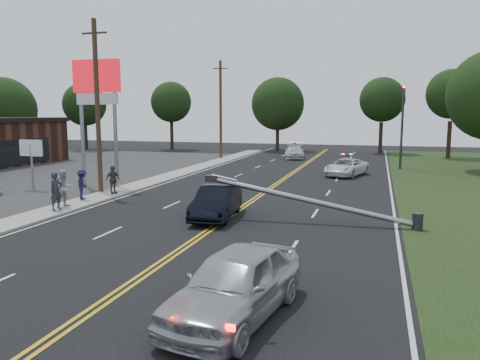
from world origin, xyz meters
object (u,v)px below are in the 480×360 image
(bystander_d, at_px, (113,180))
(traffic_signal, at_px, (402,119))
(waiting_sedan, at_px, (235,284))
(pylon_sign, at_px, (97,92))
(emergency_a, at_px, (346,167))
(emergency_b, at_px, (294,152))
(bystander_c, at_px, (82,184))
(small_sign, at_px, (31,152))
(utility_pole_mid, at_px, (97,107))
(fallen_streetlight, at_px, (321,203))
(crashed_sedan, at_px, (217,202))
(bystander_b, at_px, (65,188))
(utility_pole_far, at_px, (221,110))
(bystander_a, at_px, (56,191))

(bystander_d, bearing_deg, traffic_signal, -20.05)
(traffic_signal, relative_size, waiting_sedan, 1.48)
(pylon_sign, bearing_deg, emergency_a, 34.90)
(emergency_b, relative_size, bystander_c, 2.93)
(pylon_sign, xyz_separation_m, emergency_b, (8.51, 22.80, -5.31))
(small_sign, height_order, utility_pole_mid, utility_pole_mid)
(fallen_streetlight, xyz_separation_m, emergency_b, (-6.18, 28.80, -0.23))
(crashed_sedan, xyz_separation_m, bystander_c, (-8.26, 1.77, 0.20))
(waiting_sedan, relative_size, bystander_c, 2.96)
(pylon_sign, xyz_separation_m, traffic_signal, (18.80, 16.00, -1.79))
(waiting_sedan, distance_m, bystander_b, 15.11)
(waiting_sedan, bearing_deg, pylon_sign, 140.54)
(pylon_sign, distance_m, utility_pole_mid, 2.55)
(crashed_sedan, bearing_deg, small_sign, 157.19)
(emergency_a, xyz_separation_m, bystander_c, (-12.90, -14.73, 0.28))
(bystander_b, bearing_deg, utility_pole_mid, 30.67)
(traffic_signal, distance_m, waiting_sedan, 32.49)
(utility_pole_far, bearing_deg, bystander_c, -88.84)
(bystander_d, bearing_deg, emergency_b, 7.99)
(emergency_a, distance_m, bystander_b, 20.89)
(traffic_signal, bearing_deg, crashed_sedan, -111.47)
(emergency_a, height_order, bystander_d, bystander_d)
(fallen_streetlight, height_order, waiting_sedan, fallen_streetlight)
(utility_pole_far, height_order, bystander_c, utility_pole_far)
(utility_pole_far, relative_size, waiting_sedan, 2.10)
(utility_pole_mid, distance_m, bystander_a, 6.73)
(crashed_sedan, height_order, emergency_b, crashed_sedan)
(traffic_signal, xyz_separation_m, bystander_a, (-16.49, -23.27, -3.17))
(utility_pole_mid, distance_m, bystander_c, 4.87)
(small_sign, relative_size, emergency_b, 0.66)
(utility_pole_far, relative_size, bystander_b, 5.40)
(bystander_b, height_order, bystander_d, bystander_b)
(small_sign, relative_size, bystander_b, 1.67)
(traffic_signal, xyz_separation_m, crashed_sedan, (-8.75, -22.24, -3.48))
(traffic_signal, distance_m, bystander_a, 28.70)
(small_sign, xyz_separation_m, bystander_a, (5.81, -5.27, -1.30))
(bystander_b, bearing_deg, emergency_a, -17.21)
(fallen_streetlight, distance_m, emergency_b, 29.46)
(small_sign, distance_m, traffic_signal, 28.72)
(small_sign, relative_size, traffic_signal, 0.44)
(pylon_sign, height_order, bystander_b, pylon_sign)
(utility_pole_far, height_order, emergency_b, utility_pole_far)
(bystander_b, xyz_separation_m, bystander_c, (-0.37, 1.97, -0.12))
(bystander_c, xyz_separation_m, bystander_d, (0.61, 2.03, 0.01))
(small_sign, bearing_deg, utility_pole_mid, 0.00)
(traffic_signal, bearing_deg, fallen_streetlight, -100.59)
(traffic_signal, xyz_separation_m, waiting_sedan, (-4.89, -31.94, -3.39))
(bystander_a, xyz_separation_m, bystander_b, (-0.14, 0.82, 0.01))
(crashed_sedan, relative_size, bystander_b, 2.38)
(small_sign, height_order, bystander_c, small_sign)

